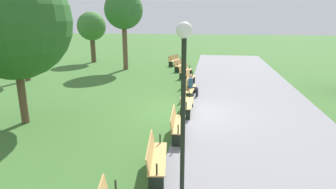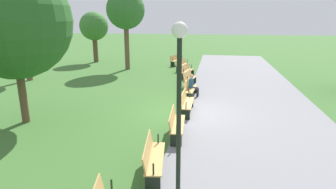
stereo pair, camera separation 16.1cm
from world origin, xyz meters
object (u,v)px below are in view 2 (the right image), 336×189
object	(u,v)px
bench_4	(190,88)
tree_3	(22,18)
tree_2	(126,10)
tree_4	(94,27)
lamp_post	(179,85)
bench_0	(177,60)
tree_0	(12,21)
bench_1	(182,65)
bench_3	(189,78)
bench_5	(186,102)
bench_7	(153,157)
person_seated	(193,85)
bench_2	(186,70)
bench_6	(176,123)

from	to	relation	value
bench_4	tree_3	world-z (taller)	tree_3
tree_2	tree_4	bearing A→B (deg)	-128.03
lamp_post	tree_3	bearing A→B (deg)	-134.64
bench_0	tree_0	distance (m)	15.92
bench_1	bench_3	xyz separation A→B (m)	(5.09, 1.05, 0.00)
bench_4	bench_5	size ratio (longest dim) A/B	1.01
bench_4	bench_3	bearing A→B (deg)	-170.27
bench_3	bench_4	world-z (taller)	same
bench_4	bench_7	world-z (taller)	same
tree_3	lamp_post	size ratio (longest dim) A/B	1.37
bench_5	bench_7	size ratio (longest dim) A/B	0.98
person_seated	bench_7	bearing A→B (deg)	0.88
bench_5	tree_0	world-z (taller)	tree_0
bench_2	tree_4	world-z (taller)	tree_4
bench_2	tree_0	size ratio (longest dim) A/B	0.32
tree_2	tree_3	distance (m)	7.36
bench_1	bench_7	distance (m)	15.51
tree_2	tree_4	xyz separation A→B (m)	(-3.21, -4.11, -1.35)
bench_0	lamp_post	xyz separation A→B (m)	(19.22, 2.69, 2.33)
tree_3	lamp_post	xyz separation A→B (m)	(11.47, 11.62, -1.26)
tree_4	lamp_post	distance (m)	22.41
bench_5	tree_3	xyz separation A→B (m)	(-5.02, -11.11, 3.59)
bench_1	tree_0	xyz separation A→B (m)	(12.50, -4.88, 3.48)
bench_7	tree_0	xyz separation A→B (m)	(-2.97, -5.93, 3.48)
tree_2	bench_1	bearing A→B (deg)	91.87
tree_0	tree_3	distance (m)	8.70
person_seated	tree_4	xyz separation A→B (m)	(-10.57, -10.04, 2.63)
bench_0	bench_7	bearing A→B (deg)	25.33
bench_7	tree_0	distance (m)	7.49
bench_7	lamp_post	distance (m)	2.79
bench_1	bench_6	distance (m)	12.95
bench_0	person_seated	distance (m)	10.23
bench_0	lamp_post	size ratio (longest dim) A/B	0.48
bench_1	bench_4	bearing A→B (deg)	25.31
bench_2	tree_4	distance (m)	11.11
tree_2	bench_3	bearing A→B (deg)	48.06
bench_3	bench_4	size ratio (longest dim) A/B	1.01
bench_6	tree_0	world-z (taller)	tree_0
bench_5	lamp_post	xyz separation A→B (m)	(6.46, 0.50, 2.33)
bench_4	bench_6	size ratio (longest dim) A/B	1.00
bench_0	tree_4	distance (m)	8.29
bench_1	tree_4	distance (m)	9.52
bench_3	tree_0	distance (m)	10.11
bench_5	bench_4	bearing A→B (deg)	-178.06
bench_2	bench_3	size ratio (longest dim) A/B	1.01
bench_7	tree_2	bearing A→B (deg)	-168.04
bench_0	tree_2	size ratio (longest dim) A/B	0.31
bench_0	tree_3	xyz separation A→B (m)	(7.75, -8.93, 3.59)
bench_2	bench_7	xyz separation A→B (m)	(12.94, 0.44, 0.00)
bench_3	tree_0	size ratio (longest dim) A/B	0.31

